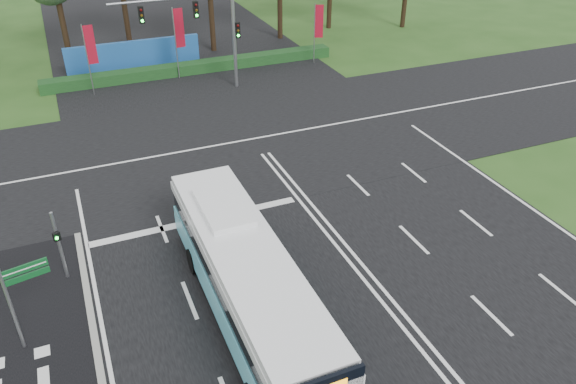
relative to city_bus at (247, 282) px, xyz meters
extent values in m
plane|color=#264A18|center=(4.84, 1.71, -1.71)|extent=(120.00, 120.00, 0.00)
cube|color=black|center=(4.84, 1.71, -1.69)|extent=(20.00, 120.00, 0.04)
cube|color=black|center=(4.84, 13.71, -1.69)|extent=(120.00, 14.00, 0.05)
cube|color=#65D2EB|center=(0.00, 0.01, -0.66)|extent=(2.50, 11.84, 1.08)
cube|color=black|center=(0.00, 0.01, -1.15)|extent=(2.47, 11.78, 0.30)
cube|color=black|center=(0.00, 0.01, 0.33)|extent=(2.40, 11.66, 0.94)
cube|color=white|center=(0.00, 0.01, 0.92)|extent=(2.50, 11.84, 0.35)
cube|color=white|center=(0.00, 0.01, 1.27)|extent=(2.45, 11.37, 0.35)
cube|color=white|center=(-0.01, 2.48, 1.56)|extent=(1.59, 2.96, 0.25)
cylinder|color=black|center=(-1.16, 3.36, -1.20)|extent=(0.28, 1.03, 1.03)
cylinder|color=black|center=(1.14, 3.37, -1.20)|extent=(0.28, 1.03, 1.03)
cylinder|color=black|center=(1.16, -3.73, -1.20)|extent=(0.28, 1.03, 1.03)
cylinder|color=gray|center=(-5.87, 4.89, -0.17)|extent=(0.12, 0.12, 3.08)
cube|color=black|center=(-5.87, 4.71, 0.40)|extent=(0.29, 0.25, 0.35)
sphere|color=#19F233|center=(-5.87, 4.61, 0.40)|extent=(0.12, 0.12, 0.12)
cylinder|color=gray|center=(-7.49, 1.62, 0.18)|extent=(0.11, 0.11, 3.77)
cube|color=#0D4B1F|center=(-6.80, 1.76, 1.40)|extent=(1.40, 0.35, 0.28)
cube|color=#0D4B1F|center=(-6.80, 1.76, 1.07)|extent=(1.40, 0.35, 0.21)
cube|color=white|center=(-6.80, 1.73, 1.40)|extent=(1.29, 0.28, 0.04)
cylinder|color=gray|center=(-2.70, 24.54, 0.70)|extent=(0.07, 0.07, 4.82)
cube|color=maroon|center=(-2.35, 24.58, 1.71)|extent=(0.64, 0.10, 2.57)
cylinder|color=gray|center=(3.46, 25.45, 0.85)|extent=(0.08, 0.08, 5.13)
cube|color=maroon|center=(3.84, 25.50, 1.94)|extent=(0.68, 0.14, 2.74)
cylinder|color=gray|center=(14.05, 24.69, 0.61)|extent=(0.07, 0.07, 4.63)
cube|color=maroon|center=(14.36, 24.55, 1.58)|extent=(0.58, 0.29, 2.47)
cylinder|color=gray|center=(6.84, 22.21, 1.79)|extent=(0.24, 0.24, 7.00)
cube|color=black|center=(4.34, 22.21, 3.89)|extent=(0.32, 0.28, 1.05)
cube|color=black|center=(0.84, 22.21, 3.89)|extent=(0.32, 0.28, 1.05)
cube|color=black|center=(7.09, 22.21, 2.29)|extent=(0.32, 0.28, 1.05)
cube|color=#133517|center=(4.84, 26.21, -1.31)|extent=(22.00, 1.20, 0.80)
cube|color=#1D54A0|center=(0.84, 28.71, -0.61)|extent=(10.00, 0.30, 2.20)
cylinder|color=black|center=(-3.64, 32.13, 2.02)|extent=(0.44, 0.44, 7.46)
camera|label=1|loc=(-4.44, -14.28, 12.75)|focal=35.00mm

